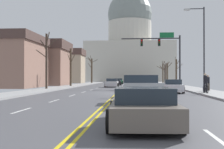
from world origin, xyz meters
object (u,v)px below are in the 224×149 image
sedan_near_04 (143,108)px  sedan_oncoming_02 (118,81)px  sedan_near_02 (137,89)px  signal_gantry (164,48)px  pedestrian_00 (208,82)px  pickup_truck_near_03 (141,90)px  bicycle_parked (206,89)px  sedan_near_00 (138,85)px  sedan_oncoming_00 (112,83)px  pedestrian_01 (205,82)px  street_lamp_right (202,42)px  sedan_oncoming_01 (116,82)px  sedan_near_01 (172,86)px

sedan_near_04 → sedan_oncoming_02: (-3.70, 53.50, 0.03)m
sedan_oncoming_02 → sedan_near_02: bearing=-84.8°
signal_gantry → pedestrian_00: signal_gantry is taller
signal_gantry → pickup_truck_near_03: (-3.58, -22.13, -4.63)m
pickup_truck_near_03 → bicycle_parked: pickup_truck_near_03 is taller
sedan_near_04 → sedan_near_00: bearing=89.6°
sedan_oncoming_00 → pedestrian_01: size_ratio=2.48×
sedan_near_02 → bicycle_parked: (5.92, 2.90, -0.10)m
sedan_near_04 → pedestrian_01: bearing=70.3°
signal_gantry → sedan_near_00: bearing=-129.7°
pickup_truck_near_03 → pedestrian_00: size_ratio=3.54×
signal_gantry → sedan_near_00: size_ratio=1.85×
street_lamp_right → sedan_oncoming_01: street_lamp_right is taller
sedan_near_01 → bicycle_parked: size_ratio=2.42×
pedestrian_00 → bicycle_parked: pedestrian_00 is taller
signal_gantry → sedan_oncoming_00: signal_gantry is taller
pickup_truck_near_03 → sedan_oncoming_02: pickup_truck_near_03 is taller
bicycle_parked → sedan_near_02: bearing=-153.9°
street_lamp_right → sedan_oncoming_02: (-9.90, 34.44, -4.29)m
sedan_near_00 → pickup_truck_near_03: pickup_truck_near_03 is taller
sedan_near_00 → sedan_oncoming_02: size_ratio=0.99×
sedan_near_01 → sedan_oncoming_02: sedan_near_01 is taller
signal_gantry → sedan_near_00: 7.31m
sedan_near_00 → pedestrian_01: pedestrian_01 is taller
sedan_near_04 → bicycle_parked: size_ratio=2.45×
signal_gantry → bicycle_parked: bearing=-80.9°
street_lamp_right → sedan_near_04: bearing=-108.0°
sedan_near_02 → sedan_near_04: sedan_near_02 is taller
sedan_near_02 → signal_gantry: bearing=77.1°
signal_gantry → bicycle_parked: signal_gantry is taller
pickup_truck_near_03 → sedan_oncoming_02: size_ratio=1.30×
sedan_near_02 → pedestrian_01: bearing=29.8°
sedan_near_04 → sedan_oncoming_02: bearing=94.0°
street_lamp_right → sedan_near_02: (-6.27, -5.80, -4.28)m
sedan_near_04 → pedestrian_00: pedestrian_00 is taller
signal_gantry → sedan_oncoming_01: size_ratio=1.80×
street_lamp_right → pedestrian_01: street_lamp_right is taller
sedan_near_01 → sedan_near_02: 6.66m
street_lamp_right → pickup_truck_near_03: size_ratio=1.45×
pedestrian_00 → sedan_oncoming_02: bearing=108.2°
sedan_oncoming_00 → sedan_near_04: bearing=-84.0°
sedan_oncoming_00 → bicycle_parked: bearing=-62.0°
sedan_near_00 → sedan_near_02: size_ratio=0.91×
sedan_near_00 → pedestrian_00: size_ratio=2.70×
pedestrian_00 → bicycle_parked: (-1.30, -4.34, -0.53)m
street_lamp_right → pedestrian_00: size_ratio=5.12×
signal_gantry → pedestrian_00: bearing=-69.4°
sedan_oncoming_01 → pedestrian_00: 26.14m
pickup_truck_near_03 → sedan_near_04: size_ratio=1.29×
sedan_near_02 → pedestrian_01: size_ratio=2.76×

